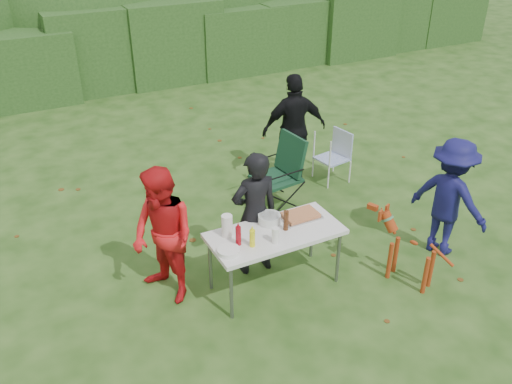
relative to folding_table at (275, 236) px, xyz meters
name	(u,v)px	position (x,y,z in m)	size (l,w,h in m)	color
ground	(271,289)	(-0.07, -0.05, -0.69)	(80.00, 80.00, 0.00)	#1E4211
hedge_row	(99,53)	(-0.07, 7.95, 0.16)	(22.00, 1.40, 1.70)	#23471C
shrub_backdrop	(79,6)	(-0.07, 9.55, 0.91)	(20.00, 2.60, 3.20)	#3D6628
folding_table	(275,236)	(0.00, 0.00, 0.00)	(1.50, 0.70, 0.74)	silver
person_cook	(255,214)	(-0.06, 0.38, 0.09)	(0.57, 0.37, 1.56)	black
person_red_jacket	(163,237)	(-1.16, 0.40, 0.11)	(0.77, 0.60, 1.59)	red
person_black_puffy	(294,129)	(1.54, 2.18, 0.17)	(1.00, 0.42, 1.71)	black
child	(449,198)	(2.22, -0.37, 0.08)	(0.99, 0.57, 1.54)	#13124B
dog	(412,252)	(1.43, -0.68, -0.27)	(0.88, 0.35, 0.84)	#943312
camping_chair	(276,174)	(0.88, 1.54, -0.15)	(0.67, 0.67, 1.08)	#143A24
lawn_chair	(332,157)	(2.07, 1.88, -0.28)	(0.47, 0.47, 0.80)	#4163B9
food_tray	(300,217)	(0.40, 0.13, 0.06)	(0.45, 0.30, 0.02)	#B7B7BA
focaccia_bread	(301,215)	(0.40, 0.13, 0.09)	(0.40, 0.26, 0.04)	#BF7345
mustard_bottle	(252,238)	(-0.35, -0.13, 0.15)	(0.06, 0.06, 0.20)	yellow
ketchup_bottle	(238,236)	(-0.47, -0.03, 0.16)	(0.06, 0.06, 0.22)	maroon
beer_bottle	(286,221)	(0.12, -0.02, 0.17)	(0.06, 0.06, 0.24)	#47230F
paper_towel_roll	(227,226)	(-0.51, 0.17, 0.18)	(0.12, 0.12, 0.26)	white
cup_stack	(275,235)	(-0.10, -0.18, 0.14)	(0.08, 0.08, 0.18)	white
pasta_bowl	(269,219)	(0.03, 0.20, 0.10)	(0.26, 0.26, 0.10)	silver
plate_stack	(229,251)	(-0.63, -0.12, 0.08)	(0.24, 0.24, 0.05)	white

